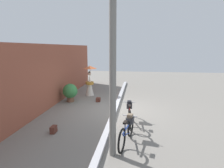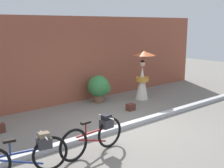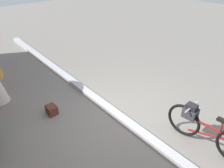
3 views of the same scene
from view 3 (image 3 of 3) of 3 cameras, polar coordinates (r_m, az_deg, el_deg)
ground_plane at (r=4.95m, az=2.82°, el=-9.82°), size 30.00×30.00×0.00m
sidewalk_curb at (r=4.91m, az=2.84°, el=-9.29°), size 14.00×0.20×0.12m
bicycle_near_officer at (r=4.51m, az=23.39°, el=-10.75°), size 1.73×0.48×0.80m
backpack_spare at (r=5.29m, az=-15.71°, el=-6.55°), size 0.27×0.21×0.22m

